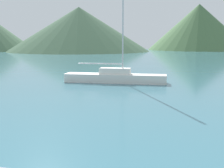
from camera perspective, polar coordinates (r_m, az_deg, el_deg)
sailboat_inner at (r=24.74m, az=0.63°, el=1.51°), size 9.03×3.73×10.22m
hill_central at (r=97.97m, az=-6.71°, el=11.00°), size 47.94×47.94×14.85m
hill_east at (r=115.66m, az=17.17°, el=11.00°), size 38.50×38.50×17.50m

